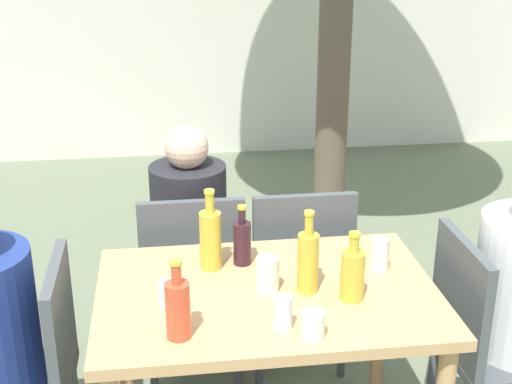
{
  "coord_description": "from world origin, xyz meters",
  "views": [
    {
      "loc": [
        -0.33,
        -2.16,
        1.99
      ],
      "look_at": [
        0.0,
        0.3,
        1.02
      ],
      "focal_mm": 50.0,
      "sensor_mm": 36.0,
      "label": 1
    }
  ],
  "objects_px": {
    "oil_cruet_0": "(353,274)",
    "drinking_glass_2": "(269,274)",
    "patio_chair_3": "(298,268)",
    "wine_bottle_2": "(242,241)",
    "dining_table_front": "(267,316)",
    "drinking_glass_4": "(313,325)",
    "oil_cruet_3": "(210,238)",
    "patio_chair_0": "(32,370)",
    "oil_cruet_4": "(308,261)",
    "drinking_glass_3": "(283,313)",
    "drinking_glass_0": "(168,294)",
    "drinking_glass_1": "(380,255)",
    "person_seated_2": "(190,252)",
    "patio_chair_2": "(192,274)",
    "soda_bottle_1": "(178,308)",
    "patio_chair_1": "(484,335)"
  },
  "relations": [
    {
      "from": "oil_cruet_0",
      "to": "drinking_glass_2",
      "type": "relative_size",
      "value": 1.97
    },
    {
      "from": "person_seated_2",
      "to": "drinking_glass_1",
      "type": "bearing_deg",
      "value": 130.37
    },
    {
      "from": "person_seated_2",
      "to": "patio_chair_1",
      "type": "bearing_deg",
      "value": 140.58
    },
    {
      "from": "soda_bottle_1",
      "to": "drinking_glass_3",
      "type": "height_order",
      "value": "soda_bottle_1"
    },
    {
      "from": "oil_cruet_0",
      "to": "drinking_glass_3",
      "type": "bearing_deg",
      "value": -150.2
    },
    {
      "from": "drinking_glass_3",
      "to": "drinking_glass_4",
      "type": "bearing_deg",
      "value": -37.12
    },
    {
      "from": "drinking_glass_3",
      "to": "patio_chair_1",
      "type": "bearing_deg",
      "value": 16.83
    },
    {
      "from": "dining_table_front",
      "to": "drinking_glass_0",
      "type": "bearing_deg",
      "value": -170.59
    },
    {
      "from": "drinking_glass_2",
      "to": "patio_chair_3",
      "type": "bearing_deg",
      "value": 69.82
    },
    {
      "from": "oil_cruet_0",
      "to": "drinking_glass_2",
      "type": "height_order",
      "value": "oil_cruet_0"
    },
    {
      "from": "drinking_glass_0",
      "to": "drinking_glass_4",
      "type": "bearing_deg",
      "value": -29.86
    },
    {
      "from": "oil_cruet_4",
      "to": "drinking_glass_2",
      "type": "bearing_deg",
      "value": 171.74
    },
    {
      "from": "oil_cruet_4",
      "to": "drinking_glass_1",
      "type": "xyz_separation_m",
      "value": [
        0.29,
        0.11,
        -0.05
      ]
    },
    {
      "from": "patio_chair_3",
      "to": "oil_cruet_3",
      "type": "relative_size",
      "value": 2.97
    },
    {
      "from": "dining_table_front",
      "to": "person_seated_2",
      "type": "relative_size",
      "value": 1.03
    },
    {
      "from": "patio_chair_0",
      "to": "oil_cruet_0",
      "type": "bearing_deg",
      "value": 85.02
    },
    {
      "from": "patio_chair_3",
      "to": "person_seated_2",
      "type": "relative_size",
      "value": 0.79
    },
    {
      "from": "patio_chair_0",
      "to": "drinking_glass_3",
      "type": "xyz_separation_m",
      "value": [
        0.84,
        -0.25,
        0.31
      ]
    },
    {
      "from": "patio_chair_0",
      "to": "oil_cruet_3",
      "type": "height_order",
      "value": "oil_cruet_3"
    },
    {
      "from": "patio_chair_1",
      "to": "drinking_glass_2",
      "type": "xyz_separation_m",
      "value": [
        -0.82,
        -0.0,
        0.32
      ]
    },
    {
      "from": "oil_cruet_4",
      "to": "drinking_glass_1",
      "type": "relative_size",
      "value": 2.4
    },
    {
      "from": "dining_table_front",
      "to": "oil_cruet_0",
      "type": "distance_m",
      "value": 0.35
    },
    {
      "from": "patio_chair_1",
      "to": "person_seated_2",
      "type": "distance_m",
      "value": 1.37
    },
    {
      "from": "patio_chair_3",
      "to": "oil_cruet_4",
      "type": "height_order",
      "value": "oil_cruet_4"
    },
    {
      "from": "drinking_glass_2",
      "to": "wine_bottle_2",
      "type": "bearing_deg",
      "value": 107.1
    },
    {
      "from": "patio_chair_2",
      "to": "oil_cruet_4",
      "type": "bearing_deg",
      "value": 119.67
    },
    {
      "from": "wine_bottle_2",
      "to": "drinking_glass_4",
      "type": "relative_size",
      "value": 2.73
    },
    {
      "from": "patio_chair_3",
      "to": "oil_cruet_0",
      "type": "relative_size",
      "value": 3.71
    },
    {
      "from": "soda_bottle_1",
      "to": "drinking_glass_1",
      "type": "bearing_deg",
      "value": 24.91
    },
    {
      "from": "patio_chair_1",
      "to": "drinking_glass_4",
      "type": "distance_m",
      "value": 0.85
    },
    {
      "from": "drinking_glass_0",
      "to": "drinking_glass_2",
      "type": "relative_size",
      "value": 0.7
    },
    {
      "from": "patio_chair_0",
      "to": "drinking_glass_0",
      "type": "height_order",
      "value": "patio_chair_0"
    },
    {
      "from": "dining_table_front",
      "to": "patio_chair_1",
      "type": "height_order",
      "value": "patio_chair_1"
    },
    {
      "from": "drinking_glass_1",
      "to": "drinking_glass_2",
      "type": "height_order",
      "value": "same"
    },
    {
      "from": "dining_table_front",
      "to": "oil_cruet_3",
      "type": "relative_size",
      "value": 3.86
    },
    {
      "from": "drinking_glass_3",
      "to": "oil_cruet_4",
      "type": "bearing_deg",
      "value": 60.97
    },
    {
      "from": "dining_table_front",
      "to": "oil_cruet_3",
      "type": "height_order",
      "value": "oil_cruet_3"
    },
    {
      "from": "soda_bottle_1",
      "to": "oil_cruet_3",
      "type": "relative_size",
      "value": 0.85
    },
    {
      "from": "patio_chair_3",
      "to": "wine_bottle_2",
      "type": "distance_m",
      "value": 0.62
    },
    {
      "from": "soda_bottle_1",
      "to": "oil_cruet_4",
      "type": "relative_size",
      "value": 0.88
    },
    {
      "from": "drinking_glass_4",
      "to": "patio_chair_2",
      "type": "bearing_deg",
      "value": 109.39
    },
    {
      "from": "person_seated_2",
      "to": "oil_cruet_3",
      "type": "bearing_deg",
      "value": 94.68
    },
    {
      "from": "dining_table_front",
      "to": "patio_chair_2",
      "type": "bearing_deg",
      "value": 110.53
    },
    {
      "from": "oil_cruet_0",
      "to": "oil_cruet_4",
      "type": "relative_size",
      "value": 0.82
    },
    {
      "from": "oil_cruet_4",
      "to": "patio_chair_0",
      "type": "bearing_deg",
      "value": 178.71
    },
    {
      "from": "patio_chair_3",
      "to": "drinking_glass_2",
      "type": "height_order",
      "value": "patio_chair_3"
    },
    {
      "from": "oil_cruet_3",
      "to": "drinking_glass_3",
      "type": "relative_size",
      "value": 2.78
    },
    {
      "from": "dining_table_front",
      "to": "drinking_glass_4",
      "type": "height_order",
      "value": "drinking_glass_4"
    },
    {
      "from": "patio_chair_0",
      "to": "drinking_glass_0",
      "type": "xyz_separation_m",
      "value": [
        0.48,
        -0.06,
        0.3
      ]
    },
    {
      "from": "patio_chair_0",
      "to": "oil_cruet_4",
      "type": "xyz_separation_m",
      "value": [
        0.96,
        -0.02,
        0.37
      ]
    }
  ]
}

